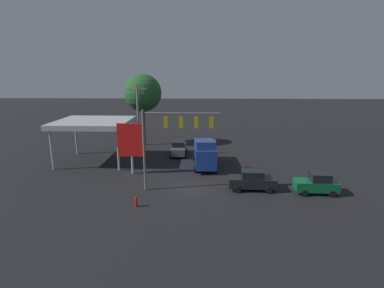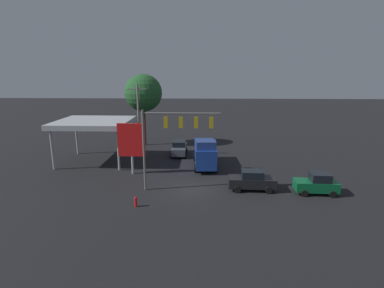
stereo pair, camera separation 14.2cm
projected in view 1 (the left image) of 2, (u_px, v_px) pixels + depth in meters
The scene contains 11 objects.
ground_plane at pixel (191, 189), 28.53m from camera, with size 200.00×200.00×0.00m, color black.
traffic_signal_assembly at pixel (173, 130), 27.01m from camera, with size 7.08×0.43×7.61m.
utility_pole at pixel (138, 119), 38.20m from camera, with size 2.40×0.26×9.41m.
gas_station_canopy at pixel (94, 123), 36.37m from camera, with size 8.77×8.03×5.19m.
price_sign at pixel (131, 141), 32.01m from camera, with size 2.93×0.27×5.61m.
sedan_waiting at pixel (179, 148), 40.12m from camera, with size 2.11×4.42×1.93m.
delivery_truck at pixel (205, 153), 34.99m from camera, with size 2.81×6.90×3.58m.
hatchback_crossing at pixel (317, 183), 27.40m from camera, with size 3.87×2.10×1.97m.
sedan_far at pixel (252, 180), 28.27m from camera, with size 4.45×2.15×1.93m.
street_tree at pixel (143, 93), 44.05m from camera, with size 5.51×5.51×10.65m.
fire_hydrant at pixel (136, 202), 24.74m from camera, with size 0.24×0.24×0.88m.
Camera 1 is at (-0.85, 26.71, 10.89)m, focal length 28.00 mm.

